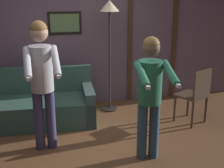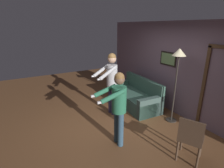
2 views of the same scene
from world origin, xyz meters
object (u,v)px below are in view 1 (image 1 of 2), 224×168
at_px(couch, 36,106).
at_px(torchiere_lamp, 109,20).
at_px(person_standing_left, 42,74).
at_px(dining_chair_distant, 196,93).
at_px(person_standing_right, 150,89).

distance_m(couch, torchiere_lamp, 1.90).
bearing_deg(person_standing_left, couch, 98.50).
distance_m(torchiere_lamp, person_standing_left, 1.78).
height_order(couch, person_standing_left, person_standing_left).
relative_size(person_standing_left, dining_chair_distant, 1.90).
relative_size(couch, dining_chair_distant, 2.09).
bearing_deg(person_standing_right, person_standing_left, 156.75).
bearing_deg(couch, dining_chair_distant, -13.64).
height_order(couch, dining_chair_distant, dining_chair_distant).
bearing_deg(person_standing_left, dining_chair_distant, 7.66).
bearing_deg(person_standing_right, couch, 133.84).
distance_m(couch, dining_chair_distant, 2.63).
distance_m(couch, person_standing_left, 1.25).
bearing_deg(torchiere_lamp, couch, -167.78).
relative_size(torchiere_lamp, dining_chair_distant, 2.10).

